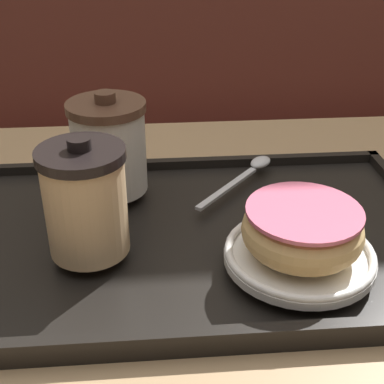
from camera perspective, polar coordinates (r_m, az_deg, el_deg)
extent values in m
cube|color=brown|center=(1.58, 3.19, -2.56)|extent=(1.53, 0.44, 0.45)
cube|color=brown|center=(1.55, 2.81, 16.99)|extent=(1.53, 0.08, 0.55)
cube|color=tan|center=(0.60, -1.52, -6.36)|extent=(0.86, 0.69, 0.03)
cube|color=black|center=(0.59, 0.00, -4.94)|extent=(0.54, 0.33, 0.01)
cube|color=black|center=(0.46, 1.71, -15.09)|extent=(0.54, 0.01, 0.01)
cube|color=black|center=(0.72, -1.05, 3.06)|extent=(0.54, 0.01, 0.01)
cylinder|color=#E0B784|center=(0.52, -11.23, -1.45)|extent=(0.08, 0.08, 0.10)
cylinder|color=black|center=(0.50, -11.83, 3.95)|extent=(0.08, 0.08, 0.01)
cylinder|color=black|center=(0.49, -11.96, 5.06)|extent=(0.02, 0.02, 0.01)
cylinder|color=white|center=(0.63, -8.80, 4.36)|extent=(0.09, 0.09, 0.10)
cylinder|color=brown|center=(0.61, -9.19, 8.98)|extent=(0.09, 0.09, 0.01)
cylinder|color=brown|center=(0.61, -9.27, 9.95)|extent=(0.02, 0.02, 0.01)
cylinder|color=white|center=(0.53, 11.33, -6.80)|extent=(0.15, 0.15, 0.01)
torus|color=white|center=(0.53, 11.40, -6.27)|extent=(0.15, 0.15, 0.01)
torus|color=#DBB270|center=(0.51, 11.66, -4.06)|extent=(0.12, 0.12, 0.04)
cylinder|color=#DB6684|center=(0.50, 11.90, -2.03)|extent=(0.11, 0.11, 0.00)
ellipsoid|color=silver|center=(0.70, 7.32, 3.18)|extent=(0.04, 0.04, 0.01)
cube|color=silver|center=(0.64, 3.81, 0.44)|extent=(0.09, 0.10, 0.00)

